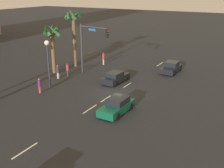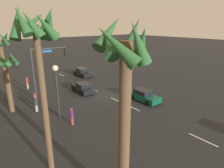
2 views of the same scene
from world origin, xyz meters
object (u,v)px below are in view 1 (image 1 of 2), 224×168
Objects in this scene: palm_tree_0 at (73,25)px; car_2 at (116,78)px; car_0 at (117,106)px; pedestrian_1 at (58,71)px; pedestrian_3 at (40,85)px; traffic_signal at (90,42)px; pedestrian_0 at (104,58)px; car_3 at (171,68)px; palm_tree_1 at (52,38)px; pedestrian_2 at (68,69)px; streetlamp at (48,54)px.

car_2 is at bearing -111.85° from palm_tree_0.
pedestrian_1 is at bearing 65.15° from car_0.
palm_tree_0 is at bearing 16.86° from pedestrian_3.
pedestrian_0 is (5.01, 1.09, -3.31)m from traffic_signal.
car_3 is 0.60× the size of palm_tree_1.
pedestrian_3 reaches higher than car_2.
car_0 is 12.36m from pedestrian_1.
pedestrian_2 is 6.74m from palm_tree_0.
pedestrian_1 is (-3.39, 2.62, -3.41)m from traffic_signal.
palm_tree_0 is at bearing 49.81° from car_0.
pedestrian_3 is (-7.09, 5.37, 0.24)m from car_2.
palm_tree_1 is (1.65, 2.03, 3.75)m from pedestrian_1.
streetlamp is at bearing -168.35° from pedestrian_2.
traffic_signal reaches higher than pedestrian_3.
traffic_signal is 0.98× the size of palm_tree_1.
car_0 is 2.50× the size of pedestrian_3.
palm_tree_1 is (-1.73, 4.65, 0.34)m from traffic_signal.
car_0 is at bearing 179.31° from car_3.
traffic_signal is (8.58, 8.59, 3.67)m from car_0.
streetlamp is (2.25, 9.93, 3.18)m from car_0.
traffic_signal is at bearing 125.18° from car_3.
car_3 is 0.62× the size of traffic_signal.
car_3 is at bearing -72.90° from palm_tree_0.
palm_tree_0 is (8.53, 2.83, 2.00)m from streetlamp.
palm_tree_1 is at bearing 84.86° from pedestrian_2.
car_0 is at bearing -150.23° from car_2.
car_0 is 0.62× the size of palm_tree_1.
car_2 is 2.45× the size of pedestrian_3.
palm_tree_0 is at bearing 24.93° from pedestrian_2.
car_2 is 0.48× the size of palm_tree_0.
car_0 is 0.49× the size of palm_tree_0.
pedestrian_3 is at bearing -163.14° from palm_tree_0.
pedestrian_2 reaches higher than car_3.
pedestrian_3 is 8.44m from palm_tree_1.
traffic_signal is at bearing -37.71° from pedestrian_1.
palm_tree_1 is (6.85, 13.24, 4.01)m from car_0.
pedestrian_1 reaches higher than car_0.
pedestrian_3 is at bearing -150.91° from palm_tree_1.
streetlamp is at bearing 178.76° from pedestrian_0.
traffic_signal reaches higher than car_2.
pedestrian_1 is at bearing 130.04° from car_3.
streetlamp is (-6.33, 1.34, -0.49)m from traffic_signal.
car_0 is at bearing -144.53° from pedestrian_0.
pedestrian_0 is 8.54m from pedestrian_1.
pedestrian_0 is 13.34m from pedestrian_3.
streetlamp reaches higher than pedestrian_0.
palm_tree_0 is (-2.81, 3.08, 4.83)m from pedestrian_0.
car_3 is 16.09m from palm_tree_1.
palm_tree_1 reaches higher than car_0.
traffic_signal is at bearing -117.84° from palm_tree_0.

